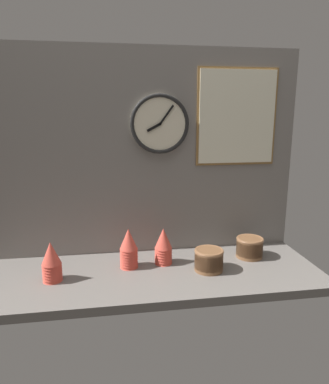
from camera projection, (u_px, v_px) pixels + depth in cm
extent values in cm
cube|color=slate|center=(151.00, 275.00, 162.12)|extent=(160.00, 56.00, 4.00)
cube|color=slate|center=(144.00, 154.00, 175.53)|extent=(160.00, 3.00, 105.00)
cone|color=#DB4C3D|center=(52.00, 270.00, 151.11)|extent=(8.67, 8.67, 10.25)
cone|color=#DB4C3D|center=(52.00, 267.00, 150.82)|extent=(8.67, 8.67, 10.25)
cone|color=#DB4C3D|center=(52.00, 264.00, 150.52)|extent=(8.67, 8.67, 10.25)
cone|color=#DB4C3D|center=(51.00, 262.00, 150.23)|extent=(8.67, 8.67, 10.25)
cone|color=#DB4C3D|center=(51.00, 259.00, 149.93)|extent=(8.67, 8.67, 10.25)
cone|color=#DB4C3D|center=(51.00, 256.00, 149.64)|extent=(8.67, 8.67, 10.25)
cone|color=#DB4C3D|center=(51.00, 253.00, 149.34)|extent=(8.67, 8.67, 10.25)
cone|color=#DB4C3D|center=(163.00, 254.00, 168.90)|extent=(8.67, 8.67, 10.25)
cone|color=#DB4C3D|center=(163.00, 251.00, 168.61)|extent=(8.67, 8.67, 10.25)
cone|color=#DB4C3D|center=(163.00, 249.00, 168.32)|extent=(8.67, 8.67, 10.25)
cone|color=#DB4C3D|center=(163.00, 246.00, 168.02)|extent=(8.67, 8.67, 10.25)
cone|color=#DB4C3D|center=(163.00, 243.00, 167.73)|extent=(8.67, 8.67, 10.25)
cone|color=#DB4C3D|center=(163.00, 241.00, 167.43)|extent=(8.67, 8.67, 10.25)
cone|color=#DB4C3D|center=(163.00, 238.00, 167.14)|extent=(8.67, 8.67, 10.25)
cone|color=#DB4C3D|center=(129.00, 257.00, 164.55)|extent=(8.67, 8.67, 10.25)
cone|color=#DB4C3D|center=(129.00, 255.00, 164.26)|extent=(8.67, 8.67, 10.25)
cone|color=#DB4C3D|center=(129.00, 252.00, 163.97)|extent=(8.67, 8.67, 10.25)
cone|color=#DB4C3D|center=(129.00, 249.00, 163.67)|extent=(8.67, 8.67, 10.25)
cone|color=#DB4C3D|center=(129.00, 247.00, 163.38)|extent=(8.67, 8.67, 10.25)
cone|color=#DB4C3D|center=(129.00, 244.00, 163.08)|extent=(8.67, 8.67, 10.25)
cone|color=#DB4C3D|center=(129.00, 242.00, 162.79)|extent=(8.67, 8.67, 10.25)
cone|color=#DB4C3D|center=(128.00, 239.00, 162.49)|extent=(8.67, 8.67, 10.25)
cylinder|color=brown|center=(249.00, 253.00, 177.31)|extent=(13.47, 13.47, 3.90)
cylinder|color=brown|center=(249.00, 250.00, 176.96)|extent=(13.47, 13.47, 3.90)
cylinder|color=brown|center=(250.00, 247.00, 176.61)|extent=(13.47, 13.47, 3.90)
cylinder|color=brown|center=(250.00, 245.00, 176.26)|extent=(13.47, 13.47, 3.90)
cylinder|color=brown|center=(250.00, 242.00, 175.90)|extent=(13.47, 13.47, 3.90)
torus|color=#946542|center=(250.00, 239.00, 175.60)|extent=(13.80, 13.80, 1.40)
cylinder|color=brown|center=(209.00, 266.00, 162.16)|extent=(13.47, 13.47, 3.90)
cylinder|color=brown|center=(209.00, 263.00, 161.81)|extent=(13.47, 13.47, 3.90)
cylinder|color=brown|center=(209.00, 260.00, 161.45)|extent=(13.47, 13.47, 3.90)
cylinder|color=brown|center=(209.00, 257.00, 161.10)|extent=(13.47, 13.47, 3.90)
cylinder|color=brown|center=(209.00, 254.00, 160.75)|extent=(13.47, 13.47, 3.90)
torus|color=#946542|center=(209.00, 251.00, 160.45)|extent=(13.80, 13.80, 1.40)
cylinder|color=beige|center=(160.00, 124.00, 170.81)|extent=(28.89, 1.80, 28.89)
torus|color=black|center=(160.00, 124.00, 170.03)|extent=(29.72, 1.98, 29.72)
cube|color=black|center=(154.00, 128.00, 169.45)|extent=(7.00, 0.60, 4.51)
cube|color=black|center=(167.00, 115.00, 169.05)|extent=(7.42, 0.60, 9.61)
cylinder|color=black|center=(160.00, 124.00, 169.56)|extent=(1.44, 0.60, 1.44)
cube|color=olive|center=(237.00, 117.00, 176.84)|extent=(42.64, 0.60, 49.51)
cube|color=#EFEACC|center=(237.00, 117.00, 176.43)|extent=(40.24, 1.20, 47.11)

